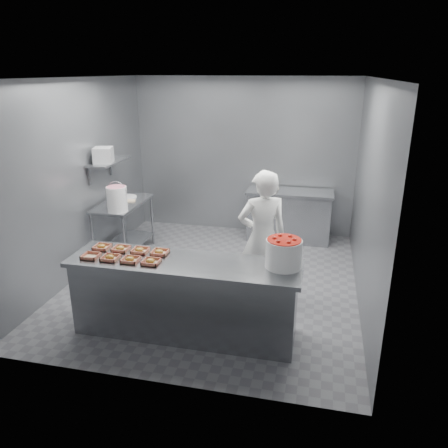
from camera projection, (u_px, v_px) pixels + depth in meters
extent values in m
plane|color=#4C4C51|center=(214.00, 280.00, 6.34)|extent=(4.50, 4.50, 0.00)
plane|color=white|center=(212.00, 78.00, 5.41)|extent=(4.50, 4.50, 0.00)
cube|color=slate|center=(243.00, 157.00, 7.95)|extent=(4.00, 0.04, 2.80)
cube|color=slate|center=(79.00, 179.00, 6.29)|extent=(0.04, 4.50, 2.80)
cube|color=slate|center=(368.00, 196.00, 5.46)|extent=(0.04, 4.50, 2.80)
cube|color=slate|center=(184.00, 263.00, 4.81)|extent=(2.60, 0.70, 0.05)
cube|color=slate|center=(185.00, 299.00, 4.96)|extent=(2.50, 0.64, 0.85)
cube|color=slate|center=(122.00, 204.00, 6.95)|extent=(0.60, 1.20, 0.04)
cube|color=slate|center=(126.00, 243.00, 7.17)|extent=(0.56, 1.15, 0.03)
cylinder|color=slate|center=(93.00, 241.00, 6.63)|extent=(0.04, 0.04, 0.88)
cylinder|color=slate|center=(124.00, 243.00, 6.52)|extent=(0.04, 0.04, 0.88)
cylinder|color=slate|center=(124.00, 218.00, 7.66)|extent=(0.04, 0.04, 0.88)
cylinder|color=slate|center=(152.00, 220.00, 7.55)|extent=(0.04, 0.04, 0.88)
cube|color=slate|center=(290.00, 192.00, 7.61)|extent=(1.50, 0.60, 0.05)
cube|color=slate|center=(289.00, 217.00, 7.76)|extent=(1.44, 0.55, 0.85)
cube|color=slate|center=(109.00, 162.00, 6.76)|extent=(0.35, 0.90, 0.03)
cube|color=tan|center=(91.00, 256.00, 4.89)|extent=(0.18, 0.18, 0.04)
cube|color=white|center=(95.00, 257.00, 4.90)|extent=(0.10, 0.06, 0.00)
cube|color=tan|center=(111.00, 258.00, 4.84)|extent=(0.18, 0.18, 0.04)
cube|color=white|center=(115.00, 258.00, 4.85)|extent=(0.10, 0.06, 0.00)
ellipsoid|color=#A37028|center=(110.00, 257.00, 4.84)|extent=(0.10, 0.10, 0.05)
cube|color=tan|center=(131.00, 260.00, 4.79)|extent=(0.18, 0.18, 0.04)
cube|color=white|center=(135.00, 260.00, 4.80)|extent=(0.10, 0.06, 0.00)
ellipsoid|color=#A37028|center=(130.00, 259.00, 4.79)|extent=(0.10, 0.10, 0.05)
cube|color=tan|center=(151.00, 262.00, 4.74)|extent=(0.18, 0.18, 0.04)
cube|color=white|center=(156.00, 262.00, 4.75)|extent=(0.10, 0.06, 0.00)
ellipsoid|color=#A37028|center=(150.00, 261.00, 4.74)|extent=(0.10, 0.10, 0.05)
cube|color=tan|center=(102.00, 247.00, 5.14)|extent=(0.18, 0.18, 0.04)
cube|color=white|center=(106.00, 248.00, 5.14)|extent=(0.10, 0.06, 0.00)
ellipsoid|color=#A37028|center=(101.00, 246.00, 5.13)|extent=(0.10, 0.10, 0.05)
cube|color=tan|center=(121.00, 249.00, 5.09)|extent=(0.18, 0.18, 0.04)
cube|color=white|center=(125.00, 249.00, 5.09)|extent=(0.10, 0.06, 0.00)
ellipsoid|color=#A37028|center=(120.00, 248.00, 5.08)|extent=(0.10, 0.10, 0.05)
cube|color=tan|center=(140.00, 251.00, 5.03)|extent=(0.18, 0.18, 0.04)
cube|color=white|center=(144.00, 251.00, 5.04)|extent=(0.10, 0.06, 0.00)
ellipsoid|color=#A37028|center=(139.00, 250.00, 5.03)|extent=(0.10, 0.10, 0.05)
cube|color=tan|center=(160.00, 252.00, 4.98)|extent=(0.18, 0.18, 0.04)
cube|color=white|center=(164.00, 253.00, 4.99)|extent=(0.10, 0.06, 0.00)
ellipsoid|color=#A37028|center=(159.00, 252.00, 4.98)|extent=(0.10, 0.10, 0.05)
imported|color=white|center=(262.00, 237.00, 5.56)|extent=(0.75, 0.64, 1.75)
cylinder|color=white|center=(284.00, 254.00, 4.61)|extent=(0.38, 0.38, 0.31)
cylinder|color=red|center=(284.00, 241.00, 4.57)|extent=(0.36, 0.36, 0.04)
cylinder|color=white|center=(117.00, 199.00, 6.44)|extent=(0.30, 0.30, 0.38)
cylinder|color=pink|center=(116.00, 187.00, 6.38)|extent=(0.28, 0.28, 0.02)
torus|color=slate|center=(116.00, 192.00, 6.40)|extent=(0.31, 0.01, 0.31)
cylinder|color=white|center=(127.00, 197.00, 7.19)|extent=(0.32, 0.32, 0.02)
cube|color=#CCB28C|center=(131.00, 201.00, 7.00)|extent=(0.16, 0.15, 0.02)
cube|color=gray|center=(103.00, 155.00, 6.57)|extent=(0.34, 0.37, 0.23)
cube|color=silver|center=(269.00, 188.00, 7.67)|extent=(0.34, 0.27, 0.05)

